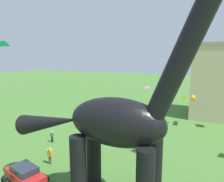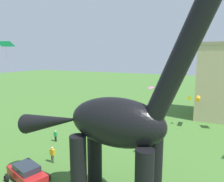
{
  "view_description": "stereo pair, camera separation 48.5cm",
  "coord_description": "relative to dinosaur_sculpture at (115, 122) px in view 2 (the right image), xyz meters",
  "views": [
    {
      "loc": [
        6.03,
        -8.41,
        10.92
      ],
      "look_at": [
        0.01,
        4.86,
        8.51
      ],
      "focal_mm": 33.93,
      "sensor_mm": 36.0,
      "label": 1
    },
    {
      "loc": [
        6.47,
        -8.2,
        10.92
      ],
      "look_at": [
        0.01,
        4.86,
        8.51
      ],
      "focal_mm": 33.93,
      "sensor_mm": 36.0,
      "label": 2
    }
  ],
  "objects": [
    {
      "name": "dinosaur_sculpture",
      "position": [
        0.0,
        0.0,
        0.0
      ],
      "size": [
        16.69,
        3.54,
        17.45
      ],
      "rotation": [
        0.0,
        0.0,
        -0.52
      ],
      "color": "black",
      "rests_on": "ground_plane"
    },
    {
      "name": "parked_sedan_left",
      "position": [
        -8.1,
        -0.99,
        -5.5
      ],
      "size": [
        4.53,
        2.87,
        1.55
      ],
      "rotation": [
        0.0,
        0.0,
        -0.28
      ],
      "color": "red",
      "rests_on": "ground_plane"
    },
    {
      "name": "person_near_flyer",
      "position": [
        -11.82,
        6.99,
        -5.41
      ],
      "size": [
        0.56,
        0.25,
        1.49
      ],
      "rotation": [
        0.0,
        0.0,
        5.88
      ],
      "color": "black",
      "rests_on": "ground_plane"
    },
    {
      "name": "person_photographer",
      "position": [
        -8.35,
        2.53,
        -5.25
      ],
      "size": [
        0.66,
        0.29,
        1.75
      ],
      "rotation": [
        0.0,
        0.0,
        4.16
      ],
      "color": "#6B6056",
      "rests_on": "ground_plane"
    },
    {
      "name": "kite_far_left",
      "position": [
        -17.37,
        5.04,
        6.08
      ],
      "size": [
        2.13,
        1.83,
        2.36
      ],
      "color": "#19B2B7"
    },
    {
      "name": "kite_mid_center",
      "position": [
        -1.85,
        15.5,
        0.25
      ],
      "size": [
        1.07,
        1.02,
        1.12
      ],
      "color": "pink"
    },
    {
      "name": "kite_mid_left",
      "position": [
        3.68,
        21.04,
        -1.78
      ],
      "size": [
        1.94,
        2.28,
        0.67
      ],
      "color": "orange"
    }
  ]
}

